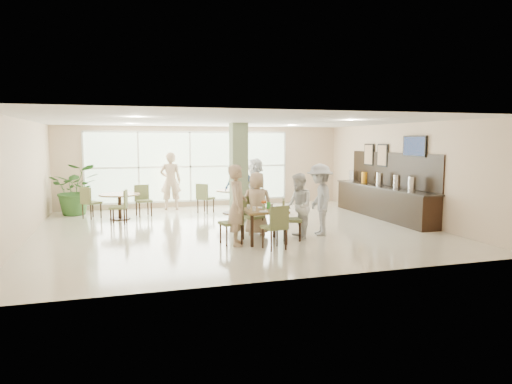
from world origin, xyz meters
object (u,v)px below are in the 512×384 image
object	(u,v)px
adult_standing	(171,181)
adult_b	(255,185)
teen_left	(237,205)
teen_right	(298,206)
adult_a	(241,189)
buffet_counter	(383,199)
round_table_left	(120,199)
potted_plant	(76,189)
teen_standing	(320,200)
main_table	(264,214)
teen_far	(257,203)
round_table_right	(232,196)

from	to	relation	value
adult_standing	adult_b	bearing A→B (deg)	159.31
teen_left	adult_standing	distance (m)	5.73
teen_right	adult_b	distance (m)	4.21
adult_a	buffet_counter	bearing A→B (deg)	-30.09
adult_standing	round_table_left	bearing A→B (deg)	46.75
adult_a	adult_b	size ratio (longest dim) A/B	0.99
potted_plant	adult_a	world-z (taller)	adult_a
round_table_left	teen_standing	bearing A→B (deg)	-38.81
buffet_counter	teen_standing	bearing A→B (deg)	-148.13
teen_left	adult_standing	xyz separation A→B (m)	(-0.85, 5.67, 0.07)
round_table_left	adult_a	xyz separation A→B (m)	(3.49, -0.74, 0.28)
main_table	teen_left	world-z (taller)	teen_left
buffet_counter	teen_far	size ratio (longest dim) A/B	3.03
adult_b	buffet_counter	bearing A→B (deg)	71.81
round_table_left	adult_b	bearing A→B (deg)	1.57
teen_standing	potted_plant	bearing A→B (deg)	-118.66
main_table	teen_far	bearing A→B (deg)	83.98
round_table_left	round_table_right	bearing A→B (deg)	1.43
adult_b	main_table	bearing A→B (deg)	-0.69
potted_plant	round_table_left	bearing A→B (deg)	-43.11
teen_left	teen_far	xyz separation A→B (m)	(0.73, 0.94, -0.12)
round_table_left	teen_left	bearing A→B (deg)	-59.65
adult_a	adult_b	distance (m)	1.11
teen_left	round_table_right	bearing A→B (deg)	3.78
teen_left	adult_b	size ratio (longest dim) A/B	1.02
round_table_right	teen_left	world-z (taller)	teen_left
main_table	round_table_right	size ratio (longest dim) A/B	0.92
adult_standing	potted_plant	bearing A→B (deg)	9.90
main_table	teen_far	distance (m)	0.83
round_table_right	teen_right	bearing A→B (deg)	-82.02
main_table	adult_b	bearing A→B (deg)	75.97
buffet_counter	adult_a	world-z (taller)	buffet_counter
round_table_left	potted_plant	size ratio (longest dim) A/B	0.74
potted_plant	adult_standing	size ratio (longest dim) A/B	0.83
round_table_right	buffet_counter	xyz separation A→B (m)	(4.18, -2.05, -0.00)
round_table_left	potted_plant	bearing A→B (deg)	136.89
teen_right	adult_standing	world-z (taller)	adult_standing
teen_left	adult_a	distance (m)	3.65
buffet_counter	adult_a	bearing A→B (deg)	163.40
main_table	adult_a	size ratio (longest dim) A/B	0.54
teen_far	potted_plant	bearing A→B (deg)	-24.12
potted_plant	teen_far	world-z (taller)	potted_plant
potted_plant	teen_left	size ratio (longest dim) A/B	0.90
buffet_counter	adult_standing	distance (m)	6.85
main_table	teen_left	size ratio (longest dim) A/B	0.52
adult_b	adult_standing	distance (m)	2.87
teen_left	teen_right	distance (m)	1.52
adult_b	adult_standing	bearing A→B (deg)	-103.52
round_table_right	teen_standing	xyz separation A→B (m)	(1.27, -3.86, 0.32)
teen_standing	teen_right	bearing A→B (deg)	-53.90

